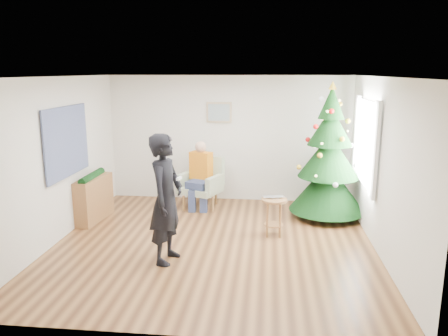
# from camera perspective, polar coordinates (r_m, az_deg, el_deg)

# --- Properties ---
(floor) EXTENTS (5.00, 5.00, 0.00)m
(floor) POSITION_cam_1_polar(r_m,az_deg,el_deg) (7.05, -1.34, -9.82)
(floor) COLOR brown
(floor) RESTS_ON ground
(ceiling) EXTENTS (5.00, 5.00, 0.00)m
(ceiling) POSITION_cam_1_polar(r_m,az_deg,el_deg) (6.51, -1.46, 11.84)
(ceiling) COLOR white
(ceiling) RESTS_ON wall_back
(wall_back) EXTENTS (5.00, 0.00, 5.00)m
(wall_back) POSITION_cam_1_polar(r_m,az_deg,el_deg) (9.10, 0.63, 3.84)
(wall_back) COLOR silver
(wall_back) RESTS_ON floor
(wall_front) EXTENTS (5.00, 0.00, 5.00)m
(wall_front) POSITION_cam_1_polar(r_m,az_deg,el_deg) (4.28, -5.72, -6.36)
(wall_front) COLOR silver
(wall_front) RESTS_ON floor
(wall_left) EXTENTS (0.00, 5.00, 5.00)m
(wall_left) POSITION_cam_1_polar(r_m,az_deg,el_deg) (7.40, -20.96, 0.96)
(wall_left) COLOR silver
(wall_left) RESTS_ON floor
(wall_right) EXTENTS (0.00, 5.00, 5.00)m
(wall_right) POSITION_cam_1_polar(r_m,az_deg,el_deg) (6.81, 19.95, 0.09)
(wall_right) COLOR silver
(wall_right) RESTS_ON floor
(window_panel) EXTENTS (0.04, 1.30, 1.40)m
(window_panel) POSITION_cam_1_polar(r_m,az_deg,el_deg) (7.73, 18.12, 3.14)
(window_panel) COLOR white
(window_panel) RESTS_ON wall_right
(curtains) EXTENTS (0.05, 1.75, 1.50)m
(curtains) POSITION_cam_1_polar(r_m,az_deg,el_deg) (7.72, 17.90, 3.15)
(curtains) COLOR white
(curtains) RESTS_ON wall_right
(christmas_tree) EXTENTS (1.39, 1.39, 2.51)m
(christmas_tree) POSITION_cam_1_polar(r_m,az_deg,el_deg) (8.20, 13.54, 1.31)
(christmas_tree) COLOR #3F2816
(christmas_tree) RESTS_ON floor
(stool) EXTENTS (0.42, 0.42, 0.63)m
(stool) POSITION_cam_1_polar(r_m,az_deg,el_deg) (7.31, 6.52, -6.35)
(stool) COLOR brown
(stool) RESTS_ON floor
(laptop) EXTENTS (0.39, 0.30, 0.03)m
(laptop) POSITION_cam_1_polar(r_m,az_deg,el_deg) (7.21, 6.59, -3.91)
(laptop) COLOR silver
(laptop) RESTS_ON stool
(armchair) EXTENTS (0.94, 0.93, 1.01)m
(armchair) POSITION_cam_1_polar(r_m,az_deg,el_deg) (8.77, -2.90, -2.70)
(armchair) COLOR #A1AF8D
(armchair) RESTS_ON floor
(seated_person) EXTENTS (0.55, 0.70, 1.32)m
(seated_person) POSITION_cam_1_polar(r_m,az_deg,el_deg) (8.65, -3.14, -0.82)
(seated_person) COLOR navy
(seated_person) RESTS_ON armchair
(standing_man) EXTENTS (0.55, 0.74, 1.85)m
(standing_man) POSITION_cam_1_polar(r_m,az_deg,el_deg) (6.19, -7.57, -4.02)
(standing_man) COLOR black
(standing_man) RESTS_ON floor
(game_controller) EXTENTS (0.06, 0.13, 0.04)m
(game_controller) POSITION_cam_1_polar(r_m,az_deg,el_deg) (6.04, -5.89, -1.36)
(game_controller) COLOR white
(game_controller) RESTS_ON standing_man
(console) EXTENTS (0.41, 1.03, 0.80)m
(console) POSITION_cam_1_polar(r_m,az_deg,el_deg) (8.33, -16.69, -3.89)
(console) COLOR brown
(console) RESTS_ON floor
(garland) EXTENTS (0.14, 0.90, 0.14)m
(garland) POSITION_cam_1_polar(r_m,az_deg,el_deg) (8.22, -16.87, -1.08)
(garland) COLOR black
(garland) RESTS_ON console
(tapestry) EXTENTS (0.03, 1.50, 1.15)m
(tapestry) POSITION_cam_1_polar(r_m,az_deg,el_deg) (7.61, -19.83, 3.26)
(tapestry) COLOR black
(tapestry) RESTS_ON wall_left
(framed_picture) EXTENTS (0.52, 0.05, 0.42)m
(framed_picture) POSITION_cam_1_polar(r_m,az_deg,el_deg) (9.02, -0.66, 7.27)
(framed_picture) COLOR tan
(framed_picture) RESTS_ON wall_back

